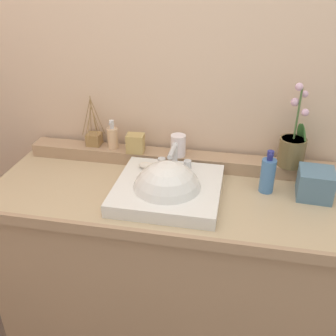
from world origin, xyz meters
name	(u,v)px	position (x,y,z in m)	size (l,w,h in m)	color
wall_back	(185,66)	(0.00, 0.39, 1.27)	(3.09, 0.20, 2.54)	beige
vanity_cabinet	(168,271)	(0.00, 0.00, 0.43)	(1.44, 0.57, 0.87)	tan
back_ledge	(177,159)	(0.00, 0.22, 0.89)	(1.36, 0.10, 0.06)	tan
sink_basin	(167,193)	(0.01, -0.05, 0.88)	(0.41, 0.40, 0.29)	white
soap_bar	(147,165)	(-0.10, 0.07, 0.93)	(0.07, 0.04, 0.02)	silver
potted_plant	(293,147)	(0.48, 0.21, 1.00)	(0.11, 0.11, 0.35)	brown
soap_dispenser	(113,137)	(-0.30, 0.22, 0.98)	(0.05, 0.05, 0.13)	#DEB58C
tumbler_cup	(178,145)	(0.01, 0.20, 0.97)	(0.07, 0.07, 0.10)	white
reed_diffuser	(94,138)	(-0.39, 0.24, 0.96)	(0.10, 0.10, 0.23)	#9C7746
trinket_box	(135,143)	(-0.19, 0.20, 0.96)	(0.08, 0.06, 0.08)	tan
lotion_bottle	(268,175)	(0.39, 0.07, 0.94)	(0.06, 0.06, 0.18)	#497DBA
tissue_box	(315,184)	(0.57, 0.07, 0.92)	(0.13, 0.13, 0.11)	slate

